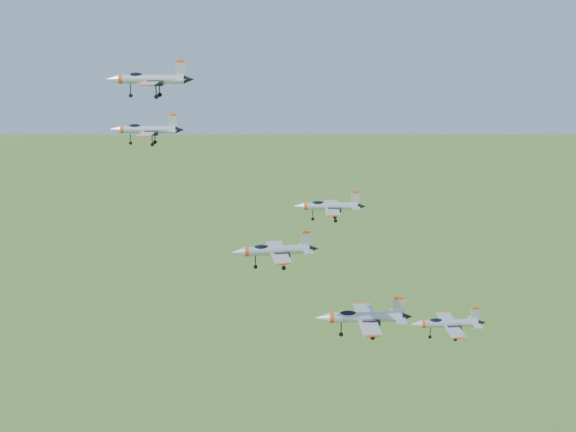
{
  "coord_description": "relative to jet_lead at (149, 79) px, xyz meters",
  "views": [
    {
      "loc": [
        1.47,
        -113.87,
        170.76
      ],
      "look_at": [
        7.5,
        -3.53,
        139.95
      ],
      "focal_mm": 50.0,
      "sensor_mm": 36.0,
      "label": 1
    }
  ],
  "objects": [
    {
      "name": "jet_trail",
      "position": [
        45.76,
        -7.45,
        -37.68
      ],
      "size": [
        12.15,
        9.98,
        3.26
      ],
      "rotation": [
        0.0,
        0.0,
        0.01
      ],
      "color": "#ADB1BA"
    },
    {
      "name": "jet_right_high",
      "position": [
        17.75,
        -29.08,
        -18.05
      ],
      "size": [
        10.94,
        9.08,
        2.92
      ],
      "rotation": [
        0.0,
        0.0,
        0.1
      ],
      "color": "#ADB1BA"
    },
    {
      "name": "jet_left_high",
      "position": [
        0.08,
        -7.15,
        -6.5
      ],
      "size": [
        10.93,
        9.07,
        2.92
      ],
      "rotation": [
        0.0,
        0.0,
        -0.09
      ],
      "color": "#ADB1BA"
    },
    {
      "name": "jet_left_low",
      "position": [
        26.77,
        -7.03,
        -18.39
      ],
      "size": [
        10.99,
        9.08,
        2.94
      ],
      "rotation": [
        0.0,
        0.0,
        -0.06
      ],
      "color": "#ADB1BA"
    },
    {
      "name": "jet_right_low",
      "position": [
        29.61,
        -24.76,
        -29.0
      ],
      "size": [
        13.11,
        10.76,
        3.51
      ],
      "rotation": [
        0.0,
        0.0,
        -0.01
      ],
      "color": "#ADB1BA"
    },
    {
      "name": "jet_lead",
      "position": [
        0.0,
        0.0,
        0.0
      ],
      "size": [
        13.55,
        11.27,
        3.62
      ],
      "rotation": [
        0.0,
        0.0,
        -0.11
      ],
      "color": "#ADB1BA"
    }
  ]
}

